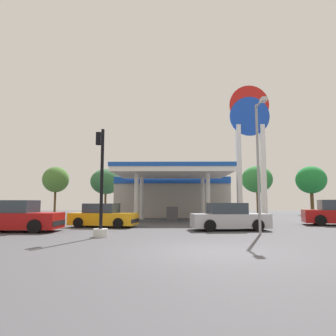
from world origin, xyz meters
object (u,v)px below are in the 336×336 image
car_2 (229,218)px  traffic_signal_0 (101,201)px  station_pole_sign (250,134)px  car_3 (15,217)px  corner_streetlamp (259,153)px  tree_1 (106,182)px  tree_4 (311,180)px  tree_2 (177,182)px  car_0 (103,216)px  tree_3 (257,179)px  tree_0 (56,180)px

car_2 → traffic_signal_0: 7.00m
station_pole_sign → car_3: size_ratio=2.75×
car_2 → corner_streetlamp: (1.02, -2.41, 3.10)m
traffic_signal_0 → car_3: bearing=154.6°
station_pole_sign → traffic_signal_0: 18.64m
tree_1 → tree_4: 24.64m
station_pole_sign → tree_4: (9.37, 9.13, -3.58)m
car_3 → tree_2: bearing=68.5°
car_2 → traffic_signal_0: traffic_signal_0 is taller
car_0 → car_3: car_3 is taller
car_3 → traffic_signal_0: 5.42m
tree_3 → tree_0: bearing=-178.3°
tree_0 → car_0: bearing=-61.6°
tree_0 → tree_3: bearing=1.7°
traffic_signal_0 → corner_streetlamp: (7.14, 0.88, 2.24)m
corner_streetlamp → tree_0: bearing=128.6°
station_pole_sign → tree_1: 18.68m
station_pole_sign → tree_0: size_ratio=2.15×
tree_4 → tree_2: bearing=178.8°
car_3 → car_2: bearing=5.1°
tree_4 → tree_3: bearing=174.6°
car_3 → tree_3: 28.57m
tree_0 → tree_1: (5.77, 1.12, -0.17)m
tree_2 → corner_streetlamp: corner_streetlamp is taller
car_3 → tree_2: tree_2 is taller
car_0 → traffic_signal_0: bearing=-78.9°
car_0 → car_2: 7.41m
station_pole_sign → car_2: size_ratio=2.92×
tree_3 → tree_4: (6.23, -0.59, -0.13)m
car_2 → tree_1: tree_1 is taller
tree_2 → corner_streetlamp: size_ratio=0.97×
car_2 → tree_4: size_ratio=0.73×
tree_0 → corner_streetlamp: corner_streetlamp is taller
traffic_signal_0 → tree_3: tree_3 is taller
traffic_signal_0 → tree_2: (3.64, 23.83, 2.34)m
car_0 → tree_4: (20.58, 18.26, 3.42)m
car_0 → traffic_signal_0: size_ratio=0.88×
tree_3 → corner_streetlamp: 24.02m
car_2 → corner_streetlamp: 4.06m
station_pole_sign → traffic_signal_0: station_pole_sign is taller
tree_1 → corner_streetlamp: (12.22, -23.62, -0.21)m
tree_3 → car_3: bearing=-129.8°
car_0 → corner_streetlamp: 9.77m
tree_3 → traffic_signal_0: bearing=-118.9°
traffic_signal_0 → tree_4: size_ratio=0.82×
car_0 → tree_1: size_ratio=0.75×
tree_1 → car_3: bearing=-89.4°
station_pole_sign → car_3: 20.47m
car_2 → tree_0: size_ratio=0.73×
car_3 → tree_3: size_ratio=0.76×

